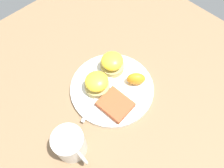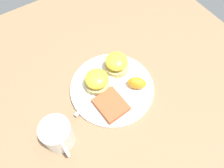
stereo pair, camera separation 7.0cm
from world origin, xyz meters
TOP-DOWN VIEW (x-y plane):
  - ground_plane at (0.00, 0.00)m, footprint 1.10×1.10m
  - plate at (0.00, 0.00)m, footprint 0.28×0.28m
  - sandwich_benedict_left at (-0.05, 0.05)m, footprint 0.08×0.08m
  - sandwich_benedict_right at (-0.03, -0.04)m, footprint 0.08×0.08m
  - hashbrown_patty at (0.06, -0.04)m, footprint 0.10×0.09m
  - orange_wedge at (0.04, 0.07)m, footprint 0.07×0.07m
  - fork at (-0.01, -0.05)m, footprint 0.08×0.19m
  - cup at (0.06, -0.22)m, footprint 0.12×0.09m

SIDE VIEW (x-z plane):
  - ground_plane at x=0.00m, z-range 0.00..0.00m
  - plate at x=0.00m, z-range 0.00..0.01m
  - fork at x=-0.01m, z-range 0.01..0.02m
  - hashbrown_patty at x=0.06m, z-range 0.01..0.03m
  - orange_wedge at x=0.04m, z-range 0.01..0.06m
  - sandwich_benedict_left at x=-0.05m, z-range 0.01..0.08m
  - sandwich_benedict_right at x=-0.03m, z-range 0.01..0.08m
  - cup at x=0.06m, z-range 0.00..0.10m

